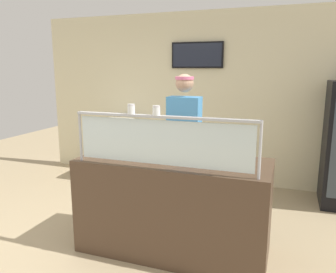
# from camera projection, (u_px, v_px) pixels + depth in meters

# --- Properties ---
(ground_plane) EXTENTS (12.00, 12.00, 0.00)m
(ground_plane) POSITION_uv_depth(u_px,v_px,m) (190.00, 223.00, 3.98)
(ground_plane) COLOR tan
(ground_plane) RESTS_ON ground
(shop_rear_unit) EXTENTS (6.25, 0.13, 2.70)m
(shop_rear_unit) POSITION_uv_depth(u_px,v_px,m) (220.00, 98.00, 5.26)
(shop_rear_unit) COLOR beige
(shop_rear_unit) RESTS_ON ground
(serving_counter) EXTENTS (1.85, 0.77, 0.95)m
(serving_counter) POSITION_uv_depth(u_px,v_px,m) (174.00, 205.00, 3.32)
(serving_counter) COLOR #4C3828
(serving_counter) RESTS_ON ground
(sneeze_guard) EXTENTS (1.68, 0.06, 0.47)m
(sneeze_guard) POSITION_uv_depth(u_px,v_px,m) (162.00, 136.00, 2.87)
(sneeze_guard) COLOR #B2B5BC
(sneeze_guard) RESTS_ON serving_counter
(pizza_tray) EXTENTS (0.41, 0.41, 0.04)m
(pizza_tray) POSITION_uv_depth(u_px,v_px,m) (162.00, 156.00, 3.28)
(pizza_tray) COLOR #9EA0A8
(pizza_tray) RESTS_ON serving_counter
(pizza_server) EXTENTS (0.08, 0.28, 0.01)m
(pizza_server) POSITION_uv_depth(u_px,v_px,m) (165.00, 155.00, 3.25)
(pizza_server) COLOR #ADAFB7
(pizza_server) RESTS_ON pizza_tray
(parmesan_shaker) EXTENTS (0.07, 0.07, 0.09)m
(parmesan_shaker) POSITION_uv_depth(u_px,v_px,m) (131.00, 110.00, 2.92)
(parmesan_shaker) COLOR white
(parmesan_shaker) RESTS_ON sneeze_guard
(pepper_flake_shaker) EXTENTS (0.07, 0.07, 0.08)m
(pepper_flake_shaker) POSITION_uv_depth(u_px,v_px,m) (156.00, 111.00, 2.84)
(pepper_flake_shaker) COLOR white
(pepper_flake_shaker) RESTS_ON sneeze_guard
(worker_figure) EXTENTS (0.41, 0.50, 1.76)m
(worker_figure) POSITION_uv_depth(u_px,v_px,m) (184.00, 139.00, 3.93)
(worker_figure) COLOR #23232D
(worker_figure) RESTS_ON ground
(prep_shelf) EXTENTS (0.70, 0.55, 0.83)m
(prep_shelf) POSITION_uv_depth(u_px,v_px,m) (118.00, 155.00, 5.53)
(prep_shelf) COLOR #B7BABF
(prep_shelf) RESTS_ON ground
(pizza_box_stack) EXTENTS (0.49, 0.47, 0.18)m
(pizza_box_stack) POSITION_uv_depth(u_px,v_px,m) (117.00, 125.00, 5.42)
(pizza_box_stack) COLOR silver
(pizza_box_stack) RESTS_ON prep_shelf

